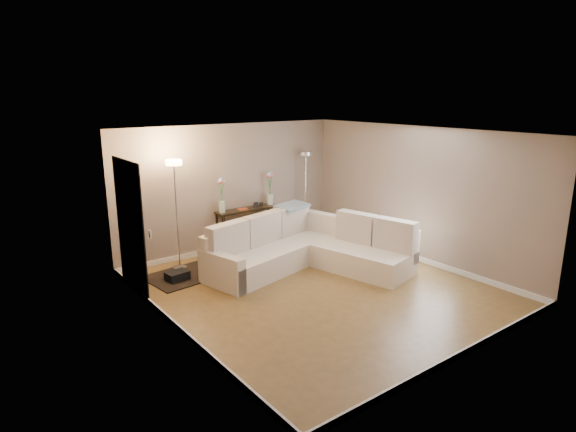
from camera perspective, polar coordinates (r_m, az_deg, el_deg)
floor at (r=8.19m, az=3.41°, el=-8.63°), size 5.00×5.50×0.01m
ceiling at (r=7.56m, az=3.70°, el=9.89°), size 5.00×5.50×0.01m
wall_back at (r=9.98m, az=-6.79°, el=3.35°), size 5.00×0.02×2.60m
wall_front at (r=6.04m, az=20.84°, el=-4.89°), size 5.00×0.02×2.60m
wall_left at (r=6.49m, az=-13.62°, el=-3.01°), size 0.02×5.50×2.60m
wall_right at (r=9.56m, az=15.10°, el=2.46°), size 0.02×5.50×2.60m
baseboard_back at (r=10.27m, az=-6.51°, el=-3.53°), size 5.00×0.03×0.10m
baseboard_front at (r=6.55m, az=19.65°, el=-15.23°), size 5.00×0.03×0.10m
baseboard_left at (r=6.96m, az=-12.81°, el=-12.84°), size 0.03×5.50×0.10m
baseboard_right at (r=9.86m, az=14.53°, el=-4.68°), size 0.03×5.50×0.10m
doorway at (r=8.08m, az=-18.19°, el=-1.36°), size 0.02×1.20×2.20m
switch_plate at (r=7.28m, az=-16.04°, el=-2.08°), size 0.02×0.08×0.12m
sectional_sofa at (r=9.03m, az=1.91°, el=-3.83°), size 3.38×2.87×1.00m
throw_blanket at (r=9.65m, az=0.50°, el=1.20°), size 0.81×0.60×0.10m
console_table at (r=10.13m, az=-5.28°, el=-1.19°), size 1.39×0.39×0.85m
leaning_mirror at (r=10.15m, az=-5.46°, el=3.15°), size 0.98×0.06×0.77m
table_decor at (r=10.05m, az=-4.79°, el=0.95°), size 0.59×0.13×0.14m
flower_vase_left at (r=9.73m, az=-7.87°, el=2.09°), size 0.16×0.13×0.73m
flower_vase_right at (r=10.33m, az=-2.14°, el=2.93°), size 0.16×0.13×0.73m
floor_lamp_lit at (r=8.89m, az=-13.18°, el=2.64°), size 0.32×0.32×2.04m
floor_lamp_unlit at (r=10.74m, az=2.09°, el=4.62°), size 0.30×0.30×1.94m
charcoal_rug at (r=8.92m, az=-11.99°, el=-6.87°), size 1.44×1.14×0.02m
black_bag at (r=8.72m, az=-12.97°, el=-7.20°), size 0.40×0.31×0.24m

